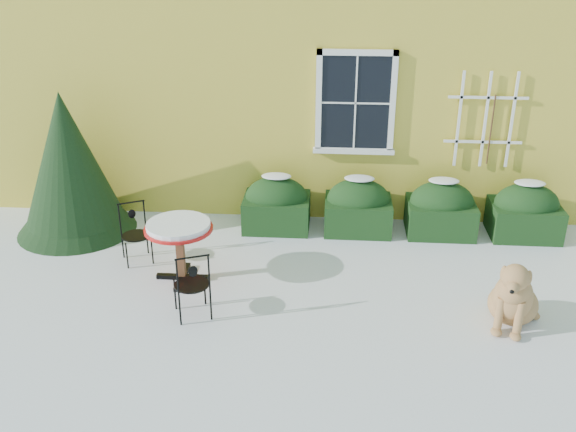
# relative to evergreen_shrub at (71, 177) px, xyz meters

# --- Properties ---
(ground) EXTENTS (80.00, 80.00, 0.00)m
(ground) POSITION_rel_evergreen_shrub_xyz_m (3.49, -2.21, -0.91)
(ground) COLOR white
(ground) RESTS_ON ground
(hedge_row) EXTENTS (4.95, 0.80, 0.91)m
(hedge_row) POSITION_rel_evergreen_shrub_xyz_m (5.14, 0.34, -0.50)
(hedge_row) COLOR black
(hedge_row) RESTS_ON ground
(evergreen_shrub) EXTENTS (1.86, 1.86, 2.25)m
(evergreen_shrub) POSITION_rel_evergreen_shrub_xyz_m (0.00, 0.00, 0.00)
(evergreen_shrub) COLOR black
(evergreen_shrub) RESTS_ON ground
(bistro_table) EXTENTS (0.92, 0.92, 0.86)m
(bistro_table) POSITION_rel_evergreen_shrub_xyz_m (2.04, -1.44, -0.19)
(bistro_table) COLOR black
(bistro_table) RESTS_ON ground
(patio_chair_near) EXTENTS (0.53, 0.52, 0.91)m
(patio_chair_near) POSITION_rel_evergreen_shrub_xyz_m (2.39, -2.35, -0.45)
(patio_chair_near) COLOR black
(patio_chair_near) RESTS_ON ground
(patio_chair_far) EXTENTS (0.51, 0.51, 0.86)m
(patio_chair_far) POSITION_rel_evergreen_shrub_xyz_m (1.26, -0.92, -0.48)
(patio_chair_far) COLOR black
(patio_chair_far) RESTS_ON ground
(dog) EXTENTS (0.80, 1.02, 0.96)m
(dog) POSITION_rel_evergreen_shrub_xyz_m (6.28, -2.26, -0.52)
(dog) COLOR tan
(dog) RESTS_ON ground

